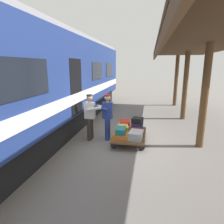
{
  "coord_description": "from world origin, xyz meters",
  "views": [
    {
      "loc": [
        -0.61,
        6.75,
        2.71
      ],
      "look_at": [
        0.63,
        0.29,
        1.15
      ],
      "focal_mm": 31.46,
      "sensor_mm": 36.0,
      "label": 1
    }
  ],
  "objects_px": {
    "suitcase_teal_softside": "(121,131)",
    "suitcase_black_hardshell": "(137,120)",
    "suitcase_cream_canvas": "(125,127)",
    "suitcase_yellow_case": "(123,129)",
    "suitcase_orange_carryall": "(121,136)",
    "suitcase_maroon_trunk": "(137,132)",
    "suitcase_red_plastic": "(125,122)",
    "porter_by_door": "(90,116)",
    "luggage_cart": "(130,135)",
    "suitcase_navy_fabric": "(138,126)",
    "train_car": "(38,83)",
    "suitcase_gray_aluminum": "(136,135)",
    "porter_in_overalls": "(107,115)"
  },
  "relations": [
    {
      "from": "suitcase_maroon_trunk",
      "to": "suitcase_teal_softside",
      "type": "height_order",
      "value": "suitcase_teal_softside"
    },
    {
      "from": "suitcase_orange_carryall",
      "to": "suitcase_black_hardshell",
      "type": "distance_m",
      "value": 1.17
    },
    {
      "from": "train_car",
      "to": "porter_by_door",
      "type": "relative_size",
      "value": 9.96
    },
    {
      "from": "porter_by_door",
      "to": "train_car",
      "type": "bearing_deg",
      "value": -1.64
    },
    {
      "from": "suitcase_red_plastic",
      "to": "suitcase_navy_fabric",
      "type": "bearing_deg",
      "value": 177.1
    },
    {
      "from": "suitcase_black_hardshell",
      "to": "suitcase_red_plastic",
      "type": "height_order",
      "value": "suitcase_black_hardshell"
    },
    {
      "from": "porter_by_door",
      "to": "suitcase_black_hardshell",
      "type": "bearing_deg",
      "value": -160.77
    },
    {
      "from": "suitcase_navy_fabric",
      "to": "porter_by_door",
      "type": "relative_size",
      "value": 0.27
    },
    {
      "from": "luggage_cart",
      "to": "suitcase_cream_canvas",
      "type": "height_order",
      "value": "suitcase_cream_canvas"
    },
    {
      "from": "luggage_cart",
      "to": "suitcase_orange_carryall",
      "type": "bearing_deg",
      "value": 63.19
    },
    {
      "from": "suitcase_orange_carryall",
      "to": "porter_by_door",
      "type": "distance_m",
      "value": 1.38
    },
    {
      "from": "suitcase_orange_carryall",
      "to": "suitcase_black_hardshell",
      "type": "bearing_deg",
      "value": -115.54
    },
    {
      "from": "luggage_cart",
      "to": "suitcase_maroon_trunk",
      "type": "xyz_separation_m",
      "value": [
        -0.25,
        0.0,
        0.13
      ]
    },
    {
      "from": "suitcase_gray_aluminum",
      "to": "suitcase_red_plastic",
      "type": "height_order",
      "value": "suitcase_red_plastic"
    },
    {
      "from": "suitcase_maroon_trunk",
      "to": "porter_by_door",
      "type": "relative_size",
      "value": 0.37
    },
    {
      "from": "suitcase_red_plastic",
      "to": "train_car",
      "type": "bearing_deg",
      "value": 9.52
    },
    {
      "from": "suitcase_orange_carryall",
      "to": "suitcase_maroon_trunk",
      "type": "distance_m",
      "value": 0.72
    },
    {
      "from": "suitcase_orange_carryall",
      "to": "suitcase_red_plastic",
      "type": "bearing_deg",
      "value": -89.95
    },
    {
      "from": "suitcase_red_plastic",
      "to": "porter_in_overalls",
      "type": "distance_m",
      "value": 0.85
    },
    {
      "from": "suitcase_yellow_case",
      "to": "suitcase_maroon_trunk",
      "type": "relative_size",
      "value": 0.76
    },
    {
      "from": "suitcase_black_hardshell",
      "to": "suitcase_orange_carryall",
      "type": "bearing_deg",
      "value": 64.46
    },
    {
      "from": "suitcase_gray_aluminum",
      "to": "suitcase_cream_canvas",
      "type": "bearing_deg",
      "value": -63.19
    },
    {
      "from": "suitcase_cream_canvas",
      "to": "suitcase_maroon_trunk",
      "type": "xyz_separation_m",
      "value": [
        -0.51,
        0.5,
        -0.01
      ]
    },
    {
      "from": "suitcase_cream_canvas",
      "to": "suitcase_teal_softside",
      "type": "bearing_deg",
      "value": 89.81
    },
    {
      "from": "suitcase_black_hardshell",
      "to": "porter_by_door",
      "type": "distance_m",
      "value": 1.8
    },
    {
      "from": "suitcase_orange_carryall",
      "to": "porter_in_overalls",
      "type": "relative_size",
      "value": 0.34
    },
    {
      "from": "train_car",
      "to": "suitcase_red_plastic",
      "type": "xyz_separation_m",
      "value": [
        -3.21,
        -0.54,
        -1.51
      ]
    },
    {
      "from": "suitcase_orange_carryall",
      "to": "suitcase_black_hardshell",
      "type": "height_order",
      "value": "suitcase_black_hardshell"
    },
    {
      "from": "suitcase_black_hardshell",
      "to": "train_car",
      "type": "bearing_deg",
      "value": 8.14
    },
    {
      "from": "luggage_cart",
      "to": "suitcase_yellow_case",
      "type": "bearing_deg",
      "value": 0.0
    },
    {
      "from": "suitcase_cream_canvas",
      "to": "suitcase_yellow_case",
      "type": "distance_m",
      "value": 0.51
    },
    {
      "from": "suitcase_teal_softside",
      "to": "porter_by_door",
      "type": "height_order",
      "value": "porter_by_door"
    },
    {
      "from": "suitcase_yellow_case",
      "to": "suitcase_black_hardshell",
      "type": "distance_m",
      "value": 0.75
    },
    {
      "from": "suitcase_black_hardshell",
      "to": "suitcase_teal_softside",
      "type": "xyz_separation_m",
      "value": [
        0.49,
        1.04,
        -0.09
      ]
    },
    {
      "from": "suitcase_orange_carryall",
      "to": "suitcase_yellow_case",
      "type": "height_order",
      "value": "suitcase_yellow_case"
    },
    {
      "from": "suitcase_yellow_case",
      "to": "suitcase_black_hardshell",
      "type": "relative_size",
      "value": 1.21
    },
    {
      "from": "suitcase_orange_carryall",
      "to": "suitcase_cream_canvas",
      "type": "height_order",
      "value": "suitcase_cream_canvas"
    },
    {
      "from": "suitcase_maroon_trunk",
      "to": "suitcase_teal_softside",
      "type": "xyz_separation_m",
      "value": [
        0.51,
        0.52,
        0.19
      ]
    },
    {
      "from": "suitcase_gray_aluminum",
      "to": "suitcase_red_plastic",
      "type": "xyz_separation_m",
      "value": [
        0.51,
        -1.03,
        0.12
      ]
    },
    {
      "from": "suitcase_red_plastic",
      "to": "porter_by_door",
      "type": "height_order",
      "value": "porter_by_door"
    },
    {
      "from": "luggage_cart",
      "to": "suitcase_red_plastic",
      "type": "distance_m",
      "value": 0.66
    },
    {
      "from": "suitcase_gray_aluminum",
      "to": "suitcase_orange_carryall",
      "type": "relative_size",
      "value": 1.04
    },
    {
      "from": "suitcase_black_hardshell",
      "to": "suitcase_maroon_trunk",
      "type": "bearing_deg",
      "value": 92.2
    },
    {
      "from": "luggage_cart",
      "to": "suitcase_gray_aluminum",
      "type": "bearing_deg",
      "value": 116.81
    },
    {
      "from": "suitcase_gray_aluminum",
      "to": "suitcase_yellow_case",
      "type": "xyz_separation_m",
      "value": [
        0.51,
        -0.5,
        0.01
      ]
    },
    {
      "from": "suitcase_teal_softside",
      "to": "suitcase_black_hardshell",
      "type": "bearing_deg",
      "value": -115.37
    },
    {
      "from": "suitcase_gray_aluminum",
      "to": "porter_by_door",
      "type": "bearing_deg",
      "value": -14.31
    },
    {
      "from": "suitcase_maroon_trunk",
      "to": "suitcase_black_hardshell",
      "type": "bearing_deg",
      "value": -87.8
    },
    {
      "from": "suitcase_red_plastic",
      "to": "suitcase_gray_aluminum",
      "type": "bearing_deg",
      "value": 116.28
    },
    {
      "from": "suitcase_gray_aluminum",
      "to": "porter_in_overalls",
      "type": "distance_m",
      "value": 1.34
    }
  ]
}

